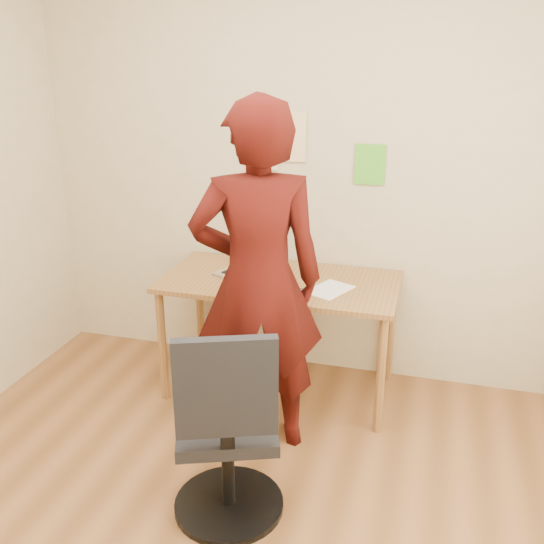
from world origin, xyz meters
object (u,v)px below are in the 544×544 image
(laptop, at_px, (249,266))
(person, at_px, (258,282))
(desk, at_px, (280,293))
(phone, at_px, (301,294))
(office_chair, at_px, (227,440))

(laptop, xyz_separation_m, person, (0.23, -0.57, 0.14))
(desk, height_order, person, person)
(desk, xyz_separation_m, phone, (0.17, -0.20, 0.09))
(person, bearing_deg, laptop, -88.11)
(laptop, relative_size, office_chair, 0.41)
(phone, height_order, office_chair, office_chair)
(laptop, relative_size, phone, 2.87)
(desk, bearing_deg, office_chair, -86.64)
(desk, distance_m, office_chair, 1.18)
(desk, bearing_deg, phone, -48.41)
(desk, xyz_separation_m, laptop, (-0.21, 0.04, 0.14))
(person, bearing_deg, office_chair, 74.22)
(phone, relative_size, person, 0.08)
(desk, height_order, office_chair, office_chair)
(phone, bearing_deg, laptop, 155.63)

